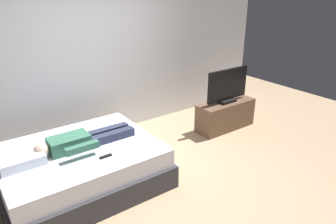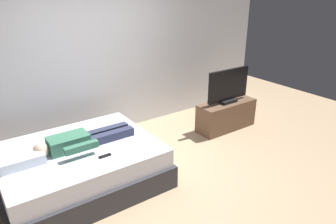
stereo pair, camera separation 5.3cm
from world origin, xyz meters
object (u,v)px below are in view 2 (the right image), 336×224
bed (80,166)px  tv_stand (226,115)px  pillow (21,159)px  person (79,141)px  remote (105,156)px  tv (228,87)px

bed → tv_stand: bearing=3.1°
bed → pillow: bearing=180.0°
person → remote: person is taller
bed → remote: bearing=-65.8°
pillow → bed: bearing=0.0°
person → tv: bearing=3.0°
person → tv_stand: (2.72, 0.14, -0.37)m
person → tv: (2.72, 0.14, 0.16)m
bed → tv: (2.75, 0.15, 0.52)m
person → tv: size_ratio=1.43×
pillow → tv: 3.41m
bed → pillow: size_ratio=4.07×
remote → tv: tv is taller
pillow → person: person is taller
person → tv_stand: person is taller
person → tv_stand: 2.75m
tv → remote: bearing=-167.9°
tv_stand → tv: tv is taller
pillow → remote: size_ratio=3.20×
remote → person: bearing=110.5°
bed → tv_stand: 2.75m
tv → person: bearing=-177.0°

